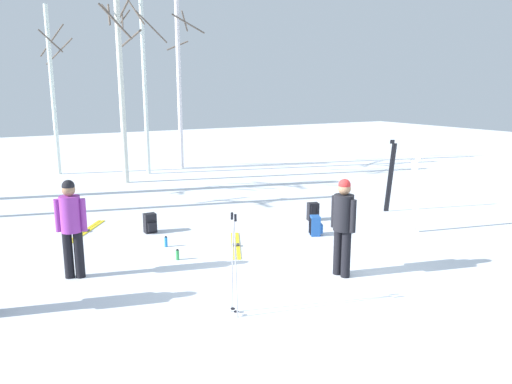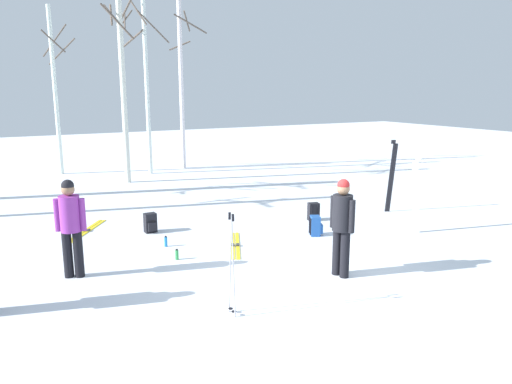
# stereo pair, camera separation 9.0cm
# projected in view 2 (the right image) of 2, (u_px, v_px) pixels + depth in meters

# --- Properties ---
(ground_plane) EXTENTS (60.00, 60.00, 0.00)m
(ground_plane) POSITION_uv_depth(u_px,v_px,m) (306.00, 281.00, 8.27)
(ground_plane) COLOR white
(person_0) EXTENTS (0.48, 0.34, 1.72)m
(person_0) POSITION_uv_depth(u_px,v_px,m) (71.00, 222.00, 8.28)
(person_0) COLOR black
(person_0) RESTS_ON ground_plane
(person_1) EXTENTS (0.34, 0.51, 1.72)m
(person_1) POSITION_uv_depth(u_px,v_px,m) (342.00, 221.00, 8.33)
(person_1) COLOR black
(person_1) RESTS_ON ground_plane
(ski_pair_planted_0) EXTENTS (0.20, 0.19, 1.74)m
(ski_pair_planted_0) POSITION_uv_depth(u_px,v_px,m) (416.00, 195.00, 10.92)
(ski_pair_planted_0) COLOR white
(ski_pair_planted_0) RESTS_ON ground_plane
(ski_pair_planted_1) EXTENTS (0.24, 0.13, 1.90)m
(ski_pair_planted_1) POSITION_uv_depth(u_px,v_px,m) (391.00, 176.00, 12.77)
(ski_pair_planted_1) COLOR black
(ski_pair_planted_1) RESTS_ON ground_plane
(ski_pair_lying_0) EXTENTS (0.91, 1.65, 0.05)m
(ski_pair_lying_0) POSITION_uv_depth(u_px,v_px,m) (235.00, 245.00, 10.16)
(ski_pair_lying_0) COLOR yellow
(ski_pair_lying_0) RESTS_ON ground_plane
(ski_pair_lying_1) EXTENTS (1.15, 1.59, 0.05)m
(ski_pair_lying_1) POSITION_uv_depth(u_px,v_px,m) (87.00, 230.00, 11.21)
(ski_pair_lying_1) COLOR yellow
(ski_pair_lying_1) RESTS_ON ground_plane
(ski_poles_0) EXTENTS (0.07, 0.21, 1.51)m
(ski_poles_0) POSITION_uv_depth(u_px,v_px,m) (232.00, 262.00, 6.90)
(ski_poles_0) COLOR #B2B2BC
(ski_poles_0) RESTS_ON ground_plane
(backpack_0) EXTENTS (0.27, 0.30, 0.44)m
(backpack_0) POSITION_uv_depth(u_px,v_px,m) (150.00, 223.00, 11.06)
(backpack_0) COLOR black
(backpack_0) RESTS_ON ground_plane
(backpack_1) EXTENTS (0.34, 0.32, 0.44)m
(backpack_1) POSITION_uv_depth(u_px,v_px,m) (316.00, 226.00, 10.82)
(backpack_1) COLOR #1E4C99
(backpack_1) RESTS_ON ground_plane
(backpack_2) EXTENTS (0.30, 0.33, 0.44)m
(backpack_2) POSITION_uv_depth(u_px,v_px,m) (313.00, 212.00, 12.06)
(backpack_2) COLOR black
(backpack_2) RESTS_ON ground_plane
(water_bottle_0) EXTENTS (0.07, 0.07, 0.21)m
(water_bottle_0) POSITION_uv_depth(u_px,v_px,m) (177.00, 255.00, 9.31)
(water_bottle_0) COLOR green
(water_bottle_0) RESTS_ON ground_plane
(water_bottle_1) EXTENTS (0.06, 0.06, 0.22)m
(water_bottle_1) POSITION_uv_depth(u_px,v_px,m) (166.00, 242.00, 10.08)
(water_bottle_1) COLOR #1E72BF
(water_bottle_1) RESTS_ON ground_plane
(birch_tree_3) EXTENTS (1.23, 1.30, 6.13)m
(birch_tree_3) POSITION_uv_depth(u_px,v_px,m) (55.00, 88.00, 18.03)
(birch_tree_3) COLOR silver
(birch_tree_3) RESTS_ON ground_plane
(birch_tree_4) EXTENTS (1.43, 1.43, 6.56)m
(birch_tree_4) POSITION_uv_depth(u_px,v_px,m) (123.00, 80.00, 16.25)
(birch_tree_4) COLOR silver
(birch_tree_4) RESTS_ON ground_plane
(birch_tree_5) EXTENTS (1.73, 1.73, 6.99)m
(birch_tree_5) POSITION_uv_depth(u_px,v_px,m) (146.00, 74.00, 17.93)
(birch_tree_5) COLOR white
(birch_tree_5) RESTS_ON ground_plane
(birch_tree_6) EXTENTS (1.45, 1.82, 7.75)m
(birch_tree_6) POSITION_uv_depth(u_px,v_px,m) (181.00, 67.00, 19.17)
(birch_tree_6) COLOR white
(birch_tree_6) RESTS_ON ground_plane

